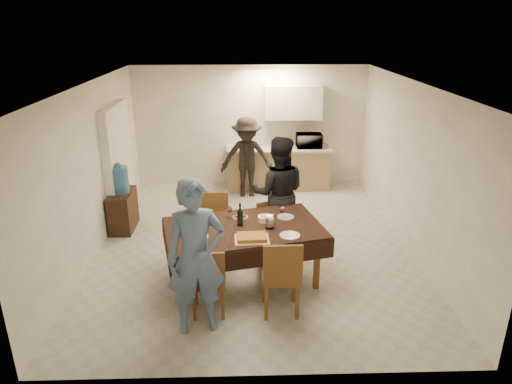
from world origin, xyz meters
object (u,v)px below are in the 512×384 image
at_px(water_pitcher, 270,222).
at_px(person_kitchen, 247,157).
at_px(console, 123,210).
at_px(wine_bottle, 240,215).
at_px(savoury_tart, 252,237).
at_px(person_far, 278,193).
at_px(dining_table, 244,229).
at_px(person_near, 196,258).
at_px(microwave, 309,141).
at_px(water_jug, 120,180).

distance_m(water_pitcher, person_kitchen, 3.40).
distance_m(console, wine_bottle, 2.76).
height_order(water_pitcher, person_kitchen, person_kitchen).
bearing_deg(water_pitcher, savoury_tart, -127.15).
bearing_deg(person_far, dining_table, 67.14).
height_order(savoury_tart, person_near, person_near).
bearing_deg(console, savoury_tart, -44.12).
height_order(microwave, person_kitchen, person_kitchen).
bearing_deg(person_kitchen, water_jug, -144.40).
relative_size(console, microwave, 1.39).
distance_m(dining_table, console, 2.79).
height_order(dining_table, savoury_tart, savoury_tart).
xyz_separation_m(water_jug, water_pitcher, (2.46, -1.82, 0.00)).
relative_size(microwave, person_near, 0.29).
distance_m(savoury_tart, person_near, 0.94).
bearing_deg(wine_bottle, console, 140.24).
distance_m(water_pitcher, microwave, 3.99).
distance_m(wine_bottle, savoury_tart, 0.48).
distance_m(console, person_kitchen, 2.75).
relative_size(person_near, person_kitchen, 1.13).
distance_m(person_near, person_kitchen, 4.44).
xyz_separation_m(water_pitcher, person_kitchen, (-0.27, 3.39, -0.09)).
xyz_separation_m(water_jug, person_kitchen, (2.20, 1.57, -0.08)).
distance_m(microwave, person_far, 2.88).
bearing_deg(console, dining_table, -39.89).
bearing_deg(wine_bottle, person_far, 59.04).
relative_size(water_jug, person_far, 0.25).
xyz_separation_m(water_pitcher, savoury_tart, (-0.25, -0.33, -0.06)).
xyz_separation_m(console, savoury_tart, (2.21, -2.15, 0.51)).
height_order(person_near, person_far, person_near).
bearing_deg(person_far, savoury_tart, 77.31).
xyz_separation_m(dining_table, savoury_tart, (0.10, -0.38, 0.07)).
xyz_separation_m(person_far, person_kitchen, (-0.47, 2.29, -0.08)).
bearing_deg(water_jug, console, 0.00).
height_order(console, savoury_tart, savoury_tart).
xyz_separation_m(water_jug, person_far, (2.66, -0.72, -0.00)).
bearing_deg(person_far, person_kitchen, -73.68).
bearing_deg(person_far, water_pitcher, 84.48).
relative_size(dining_table, microwave, 4.36).
relative_size(savoury_tart, microwave, 0.82).
bearing_deg(microwave, console, 29.81).
bearing_deg(console, person_near, -60.96).
relative_size(water_jug, person_near, 0.24).
bearing_deg(water_pitcher, console, 143.59).
bearing_deg(savoury_tart, wine_bottle, 109.23).
xyz_separation_m(console, microwave, (3.53, 2.02, 0.71)).
bearing_deg(person_far, microwave, -102.76).
bearing_deg(person_kitchen, dining_table, -91.41).
bearing_deg(dining_table, water_jug, 127.05).
xyz_separation_m(savoury_tart, microwave, (1.32, 4.17, 0.20)).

